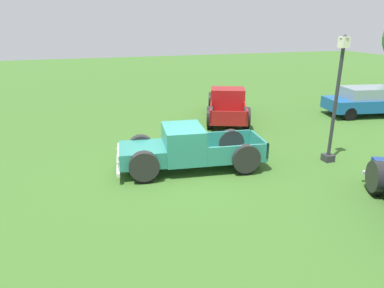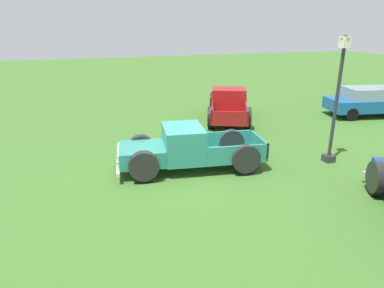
% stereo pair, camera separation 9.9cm
% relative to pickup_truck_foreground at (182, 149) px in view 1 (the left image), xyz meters
% --- Properties ---
extents(ground_plane, '(80.00, 80.00, 0.00)m').
position_rel_pickup_truck_foreground_xyz_m(ground_plane, '(0.25, 0.06, -0.73)').
color(ground_plane, '#3D6B28').
extents(pickup_truck_foreground, '(2.41, 5.15, 1.52)m').
position_rel_pickup_truck_foreground_xyz_m(pickup_truck_foreground, '(0.00, 0.00, 0.00)').
color(pickup_truck_foreground, '#2D8475').
rests_on(pickup_truck_foreground, ground_plane).
extents(pickup_truck_behind_left, '(5.43, 3.56, 1.57)m').
position_rel_pickup_truck_foreground_xyz_m(pickup_truck_behind_left, '(-5.82, 4.13, 0.02)').
color(pickup_truck_behind_left, maroon).
rests_on(pickup_truck_behind_left, ground_plane).
extents(sedan_distant_a, '(2.59, 4.82, 1.53)m').
position_rel_pickup_truck_foreground_xyz_m(sedan_distant_a, '(-4.02, 11.56, 0.08)').
color(sedan_distant_a, '#195699').
rests_on(sedan_distant_a, ground_plane).
extents(lamp_post_far, '(0.36, 0.36, 4.45)m').
position_rel_pickup_truck_foreground_xyz_m(lamp_post_far, '(0.88, 5.31, 1.60)').
color(lamp_post_far, '#2D2D33').
rests_on(lamp_post_far, ground_plane).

